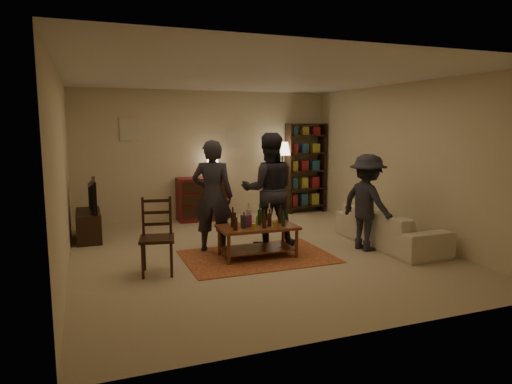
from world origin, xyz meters
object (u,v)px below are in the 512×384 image
coffee_table (257,230)px  person_right (269,190)px  tv_stand (89,218)px  person_by_sofa (367,202)px  dining_chair (157,233)px  bookshelf (305,167)px  sofa (390,228)px  person_left (213,196)px  dresser (202,198)px  floor_lamp (282,154)px

coffee_table → person_right: person_right is taller
tv_stand → person_by_sofa: (4.14, -2.26, 0.38)m
tv_stand → person_right: size_ratio=0.57×
dining_chair → person_by_sofa: 3.31m
tv_stand → person_by_sofa: bearing=-28.6°
dining_chair → bookshelf: size_ratio=0.52×
person_by_sofa → dining_chair: bearing=77.5°
sofa → person_right: (-1.87, 0.73, 0.63)m
tv_stand → bookshelf: size_ratio=0.52×
person_left → coffee_table: bearing=158.7°
dresser → floor_lamp: (1.80, -0.06, 0.89)m
tv_stand → person_right: bearing=-27.9°
person_right → dining_chair: bearing=36.4°
tv_stand → sofa: 5.14m
coffee_table → person_by_sofa: (1.78, -0.23, 0.35)m
coffee_table → dresser: 2.95m
bookshelf → person_left: 3.78m
dining_chair → dresser: (1.41, 3.15, -0.07)m
tv_stand → dresser: dresser is taller
dining_chair → floor_lamp: bearing=54.5°
floor_lamp → person_right: (-1.27, -2.32, -0.43)m
floor_lamp → person_left: size_ratio=0.91×
coffee_table → person_by_sofa: bearing=-7.2°
sofa → floor_lamp: bearing=11.0°
sofa → person_by_sofa: (-0.50, -0.06, 0.46)m
coffee_table → person_left: bearing=133.8°
dresser → person_by_sofa: (1.89, -3.18, 0.29)m
tv_stand → floor_lamp: size_ratio=0.66×
person_left → sofa: bearing=-169.4°
person_by_sofa → sofa: bearing=-94.9°
sofa → bookshelf: bearing=-0.8°
floor_lamp → sofa: floor_lamp is taller
tv_stand → dresser: bearing=22.1°
floor_lamp → coffee_table: bearing=-120.4°
floor_lamp → sofa: bearing=-79.0°
sofa → person_by_sofa: bearing=97.2°
person_left → dining_chair: bearing=62.4°
bookshelf → floor_lamp: bearing=-168.4°
floor_lamp → person_by_sofa: floor_lamp is taller
sofa → person_left: (-2.82, 0.72, 0.58)m
tv_stand → coffee_table: bearing=-40.8°
bookshelf → floor_lamp: 0.73m
dining_chair → person_left: size_ratio=0.59×
tv_stand → dresser: 2.43m
bookshelf → person_right: (-1.91, -2.45, -0.10)m
dresser → person_left: (-0.43, -2.40, 0.41)m
tv_stand → person_right: person_right is taller
person_left → person_by_sofa: bearing=-173.7°
bookshelf → person_right: bookshelf is taller
floor_lamp → dining_chair: bearing=-136.1°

